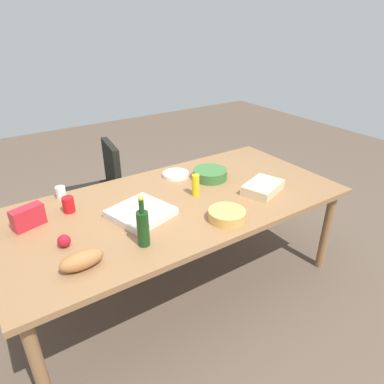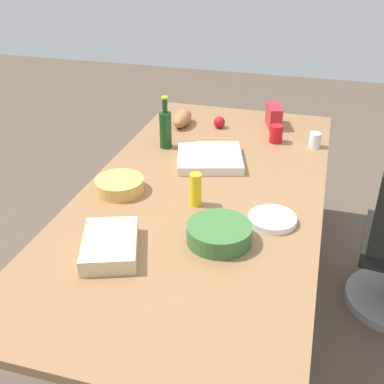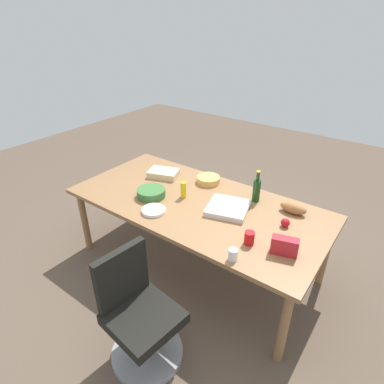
# 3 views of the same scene
# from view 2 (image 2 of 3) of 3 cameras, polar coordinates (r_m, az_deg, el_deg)

# --- Properties ---
(ground_plane) EXTENTS (10.00, 10.00, 0.00)m
(ground_plane) POSITION_cam_2_polar(r_m,az_deg,el_deg) (2.90, 1.24, -13.13)
(ground_plane) COLOR brown
(conference_table) EXTENTS (2.48, 1.20, 0.78)m
(conference_table) POSITION_cam_2_polar(r_m,az_deg,el_deg) (2.47, 1.42, -0.88)
(conference_table) COLOR olive
(conference_table) RESTS_ON ground
(sheet_cake) EXTENTS (0.38, 0.32, 0.07)m
(sheet_cake) POSITION_cam_2_polar(r_m,az_deg,el_deg) (2.00, -9.78, -6.27)
(sheet_cake) COLOR beige
(sheet_cake) RESTS_ON conference_table
(bread_loaf) EXTENTS (0.24, 0.12, 0.10)m
(bread_loaf) POSITION_cam_2_polar(r_m,az_deg,el_deg) (3.23, -1.17, 8.81)
(bread_loaf) COLOR #A16839
(bread_loaf) RESTS_ON conference_table
(chip_bag_red) EXTENTS (0.21, 0.13, 0.14)m
(chip_bag_red) POSITION_cam_2_polar(r_m,az_deg,el_deg) (3.25, 9.76, 8.94)
(chip_bag_red) COLOR red
(chip_bag_red) RESTS_ON conference_table
(apple_red) EXTENTS (0.09, 0.09, 0.08)m
(apple_red) POSITION_cam_2_polar(r_m,az_deg,el_deg) (3.20, 3.29, 8.33)
(apple_red) COLOR #AF141F
(apple_red) RESTS_ON conference_table
(red_solo_cup) EXTENTS (0.09, 0.09, 0.11)m
(red_solo_cup) POSITION_cam_2_polar(r_m,az_deg,el_deg) (3.01, 10.03, 6.87)
(red_solo_cup) COLOR red
(red_solo_cup) RESTS_ON conference_table
(salad_bowl) EXTENTS (0.34, 0.34, 0.08)m
(salad_bowl) POSITION_cam_2_polar(r_m,az_deg,el_deg) (2.03, 3.26, -4.95)
(salad_bowl) COLOR #3A6C34
(salad_bowl) RESTS_ON conference_table
(pizza_box) EXTENTS (0.45, 0.45, 0.05)m
(pizza_box) POSITION_cam_2_polar(r_m,az_deg,el_deg) (2.72, 2.13, 4.09)
(pizza_box) COLOR silver
(pizza_box) RESTS_ON conference_table
(chip_bowl) EXTENTS (0.32, 0.32, 0.07)m
(chip_bowl) POSITION_cam_2_polar(r_m,az_deg,el_deg) (2.44, -8.66, 0.82)
(chip_bowl) COLOR #E1A652
(chip_bowl) RESTS_ON conference_table
(wine_bottle) EXTENTS (0.08, 0.08, 0.32)m
(wine_bottle) POSITION_cam_2_polar(r_m,az_deg,el_deg) (2.87, -3.19, 7.63)
(wine_bottle) COLOR #163B15
(wine_bottle) RESTS_ON conference_table
(paper_cup) EXTENTS (0.08, 0.08, 0.09)m
(paper_cup) POSITION_cam_2_polar(r_m,az_deg,el_deg) (2.99, 14.50, 6.04)
(paper_cup) COLOR white
(paper_cup) RESTS_ON conference_table
(mustard_bottle) EXTENTS (0.06, 0.06, 0.17)m
(mustard_bottle) POSITION_cam_2_polar(r_m,az_deg,el_deg) (2.27, 0.37, 0.29)
(mustard_bottle) COLOR yellow
(mustard_bottle) RESTS_ON conference_table
(paper_plate_stack) EXTENTS (0.26, 0.26, 0.03)m
(paper_plate_stack) POSITION_cam_2_polar(r_m,az_deg,el_deg) (2.20, 9.59, -3.24)
(paper_plate_stack) COLOR white
(paper_plate_stack) RESTS_ON conference_table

